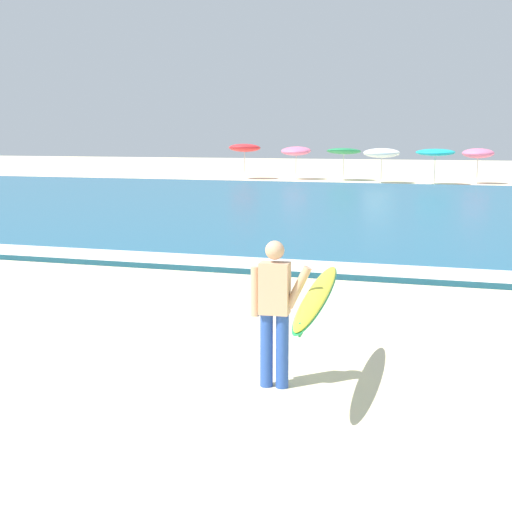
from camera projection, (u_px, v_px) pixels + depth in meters
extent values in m
plane|color=beige|center=(47.00, 360.00, 9.38)|extent=(160.00, 160.00, 0.00)
cube|color=#1E6084|center=(338.00, 207.00, 28.51)|extent=(120.00, 28.00, 0.14)
cube|color=white|center=(225.00, 261.00, 15.88)|extent=(120.00, 1.34, 0.01)
cylinder|color=#284CA3|center=(267.00, 350.00, 8.33)|extent=(0.15, 0.15, 0.88)
cylinder|color=#284CA3|center=(282.00, 351.00, 8.29)|extent=(0.15, 0.15, 0.88)
cube|color=tan|center=(275.00, 288.00, 8.19)|extent=(0.35, 0.24, 0.60)
sphere|color=tan|center=(275.00, 250.00, 8.12)|extent=(0.22, 0.22, 0.22)
cylinder|color=tan|center=(255.00, 291.00, 8.25)|extent=(0.10, 0.10, 0.58)
cylinder|color=tan|center=(298.00, 287.00, 8.14)|extent=(0.32, 0.12, 0.51)
ellipsoid|color=yellow|center=(317.00, 295.00, 8.08)|extent=(0.41, 2.64, 0.26)
ellipsoid|color=green|center=(317.00, 296.00, 8.09)|extent=(0.44, 2.74, 0.22)
cube|color=green|center=(301.00, 329.00, 7.10)|extent=(0.03, 0.14, 0.14)
cylinder|color=beige|center=(245.00, 164.00, 47.90)|extent=(0.05, 0.05, 2.00)
ellipsoid|color=red|center=(245.00, 148.00, 47.72)|extent=(2.12, 2.14, 0.63)
cylinder|color=beige|center=(296.00, 166.00, 47.39)|extent=(0.05, 0.05, 1.79)
ellipsoid|color=pink|center=(296.00, 151.00, 47.22)|extent=(1.98, 2.02, 0.72)
cylinder|color=beige|center=(343.00, 166.00, 46.22)|extent=(0.05, 0.05, 1.83)
ellipsoid|color=#23844C|center=(344.00, 151.00, 46.05)|extent=(2.20, 2.23, 0.57)
cylinder|color=beige|center=(381.00, 169.00, 43.61)|extent=(0.05, 0.05, 1.75)
ellipsoid|color=white|center=(382.00, 153.00, 43.45)|extent=(2.22, 2.22, 0.57)
cylinder|color=beige|center=(435.00, 169.00, 42.20)|extent=(0.05, 0.05, 1.85)
ellipsoid|color=#19ADB2|center=(435.00, 152.00, 42.03)|extent=(2.29, 2.30, 0.48)
cylinder|color=beige|center=(477.00, 169.00, 43.05)|extent=(0.05, 0.05, 1.75)
ellipsoid|color=pink|center=(478.00, 153.00, 42.89)|extent=(1.87, 1.89, 0.65)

